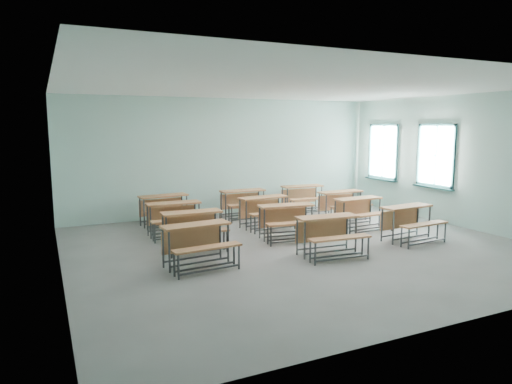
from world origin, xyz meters
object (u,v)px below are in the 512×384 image
desk_unit_r1c0 (193,224)px  desk_unit_r1c1 (288,216)px  desk_unit_r1c2 (361,209)px  desk_unit_r2c2 (343,201)px  desk_unit_r3c2 (304,194)px  desk_unit_r3c1 (244,200)px  desk_unit_r2c1 (265,207)px  desk_unit_r0c1 (330,230)px  desk_unit_r3c0 (165,205)px  desk_unit_r0c0 (198,239)px  desk_unit_r0c2 (410,218)px  desk_unit_r2c0 (175,214)px

desk_unit_r1c0 → desk_unit_r1c1: same height
desk_unit_r1c0 → desk_unit_r1c2: (4.12, -0.02, 0.00)m
desk_unit_r1c2 → desk_unit_r1c1: bearing=178.9°
desk_unit_r2c2 → desk_unit_r1c0: bearing=-166.8°
desk_unit_r1c0 → desk_unit_r3c2: 4.79m
desk_unit_r1c0 → desk_unit_r3c1: 3.23m
desk_unit_r1c1 → desk_unit_r2c1: (0.07, 1.23, 0.00)m
desk_unit_r1c0 → desk_unit_r2c2: same height
desk_unit_r0c1 → desk_unit_r2c1: bearing=95.0°
desk_unit_r3c0 → desk_unit_r2c1: bearing=-37.3°
desk_unit_r1c0 → desk_unit_r1c1: 2.10m
desk_unit_r1c1 → desk_unit_r3c2: (1.99, 2.61, 0.00)m
desk_unit_r2c2 → desk_unit_r3c1: same height
desk_unit_r3c0 → desk_unit_r1c0: bearing=-96.9°
desk_unit_r2c2 → desk_unit_r3c2: size_ratio=0.98×
desk_unit_r0c0 → desk_unit_r0c1: bearing=-14.0°
desk_unit_r2c2 → desk_unit_r1c1: bearing=-153.3°
desk_unit_r0c0 → desk_unit_r0c2: (4.67, -0.17, 0.00)m
desk_unit_r0c2 → desk_unit_r3c2: same height
desk_unit_r0c1 → desk_unit_r1c2: (1.93, 1.53, 0.00)m
desk_unit_r0c0 → desk_unit_r1c0: 1.20m
desk_unit_r1c0 → desk_unit_r1c2: size_ratio=0.99×
desk_unit_r0c0 → desk_unit_r2c0: bearing=79.5°
desk_unit_r2c1 → desk_unit_r3c1: bearing=85.2°
desk_unit_r2c2 → desk_unit_r0c0: bearing=-155.0°
desk_unit_r2c1 → desk_unit_r3c2: (1.92, 1.39, 0.00)m
desk_unit_r2c1 → desk_unit_r3c1: 1.28m
desk_unit_r0c1 → desk_unit_r3c1: (-0.02, 3.95, 0.00)m
desk_unit_r2c0 → desk_unit_r0c0: bearing=-94.6°
desk_unit_r0c1 → desk_unit_r1c0: bearing=149.0°
desk_unit_r2c0 → desk_unit_r0c2: bearing=-29.2°
desk_unit_r3c0 → desk_unit_r0c2: bearing=-46.7°
desk_unit_r0c0 → desk_unit_r3c2: 5.70m
desk_unit_r3c2 → desk_unit_r2c1: bearing=-141.1°
desk_unit_r1c2 → desk_unit_r0c1: bearing=-144.9°
desk_unit_r1c2 → desk_unit_r0c0: bearing=-168.8°
desk_unit_r2c1 → desk_unit_r1c2: bearing=-34.8°
desk_unit_r1c2 → desk_unit_r2c0: (-4.16, 1.25, 0.00)m
desk_unit_r2c1 → desk_unit_r3c2: bearing=31.3°
desk_unit_r2c0 → desk_unit_r2c1: bearing=-1.9°
desk_unit_r0c0 → desk_unit_r1c2: 4.54m
desk_unit_r1c1 → desk_unit_r2c0: size_ratio=1.07×
desk_unit_r2c0 → desk_unit_r3c0: 1.18m
desk_unit_r2c2 → desk_unit_r3c1: (-2.24, 1.30, 0.00)m
desk_unit_r0c2 → desk_unit_r1c0: size_ratio=1.03×
desk_unit_r2c0 → desk_unit_r2c2: size_ratio=1.00×
desk_unit_r2c1 → desk_unit_r0c1: bearing=-93.8°
desk_unit_r1c0 → desk_unit_r1c2: 4.12m
desk_unit_r2c1 → desk_unit_r3c1: size_ratio=1.05×
desk_unit_r3c0 → desk_unit_r0c0: bearing=-101.0°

